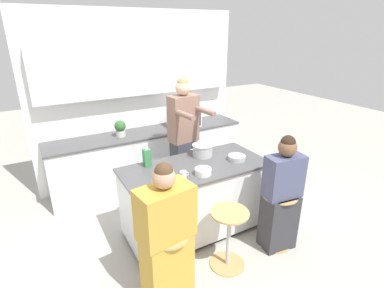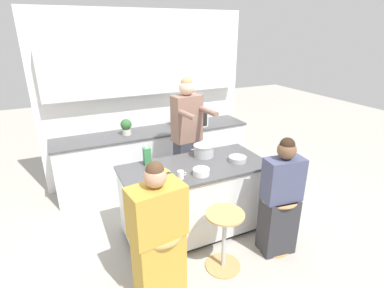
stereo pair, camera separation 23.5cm
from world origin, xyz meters
name	(u,v)px [view 1 (the left image)]	position (x,y,z in m)	size (l,w,h in m)	color
ground_plane	(195,229)	(0.00, 0.00, 0.00)	(16.00, 16.00, 0.00)	#B2ADA3
wall_back	(140,88)	(0.00, 1.76, 1.54)	(3.36, 0.22, 2.70)	white
back_counter	(150,157)	(0.00, 1.47, 0.45)	(3.12, 0.60, 0.90)	silver
kitchen_island	(195,199)	(0.00, 0.00, 0.46)	(1.74, 0.82, 0.90)	black
bar_stool_leftmost	(169,259)	(-0.70, -0.71, 0.39)	(0.40, 0.40, 0.68)	tan
bar_stool_center	(229,235)	(0.00, -0.70, 0.39)	(0.40, 0.40, 0.68)	tan
bar_stool_rightmost	(277,216)	(0.70, -0.70, 0.39)	(0.40, 0.40, 0.68)	tan
person_cooking	(184,143)	(0.22, 0.71, 0.92)	(0.45, 0.61, 1.83)	#383842
person_wrapped_blanket	(166,238)	(-0.72, -0.73, 0.66)	(0.52, 0.35, 1.40)	gold
person_seated_near	(281,199)	(0.69, -0.73, 0.63)	(0.44, 0.31, 1.39)	#333338
cooking_pot	(203,150)	(0.23, 0.22, 0.98)	(0.35, 0.27, 0.15)	#B7BABC
fruit_bowl	(203,171)	(-0.04, -0.23, 0.94)	(0.19, 0.19, 0.07)	white
mixing_bowl_steel	(237,158)	(0.53, -0.10, 0.93)	(0.21, 0.21, 0.06)	#B7BABC
coffee_cup_near	(183,175)	(-0.28, -0.22, 0.95)	(0.10, 0.07, 0.09)	white
banana_bunch	(164,172)	(-0.41, -0.01, 0.93)	(0.18, 0.13, 0.06)	yellow
juice_carton	(147,157)	(-0.49, 0.29, 1.01)	(0.08, 0.08, 0.23)	#38844C
microwave	(184,118)	(0.62, 1.43, 1.04)	(0.49, 0.33, 0.29)	white
potted_plant	(120,128)	(-0.45, 1.47, 1.03)	(0.17, 0.17, 0.24)	beige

